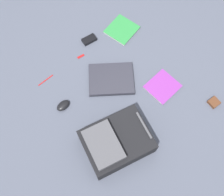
% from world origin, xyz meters
% --- Properties ---
extents(ground_plane, '(3.70, 3.70, 0.00)m').
position_xyz_m(ground_plane, '(0.00, 0.00, 0.00)').
color(ground_plane, '#4C5160').
extents(backpack, '(0.42, 0.50, 0.19)m').
position_xyz_m(backpack, '(0.29, -0.25, 0.08)').
color(backpack, black).
rests_on(backpack, ground_plane).
extents(laptop, '(0.42, 0.43, 0.03)m').
position_xyz_m(laptop, '(-0.11, 0.05, 0.02)').
color(laptop, '#24242C').
rests_on(laptop, ground_plane).
extents(book_blue, '(0.22, 0.23, 0.02)m').
position_xyz_m(book_blue, '(0.18, 0.31, 0.01)').
color(book_blue, silver).
rests_on(book_blue, ground_plane).
extents(book_comic, '(0.26, 0.27, 0.02)m').
position_xyz_m(book_comic, '(-0.41, 0.41, 0.01)').
color(book_comic, silver).
rests_on(book_comic, ground_plane).
extents(computer_mouse, '(0.07, 0.11, 0.04)m').
position_xyz_m(computer_mouse, '(-0.17, -0.36, 0.02)').
color(computer_mouse, black).
rests_on(computer_mouse, ground_plane).
extents(power_brick, '(0.08, 0.12, 0.03)m').
position_xyz_m(power_brick, '(-0.50, 0.14, 0.01)').
color(power_brick, black).
rests_on(power_brick, ground_plane).
extents(pen_black, '(0.01, 0.13, 0.01)m').
position_xyz_m(pen_black, '(-0.43, -0.33, 0.00)').
color(pen_black, red).
rests_on(pen_black, ground_plane).
extents(earbud_pouch, '(0.08, 0.08, 0.03)m').
position_xyz_m(earbud_pouch, '(0.52, 0.50, 0.01)').
color(earbud_pouch, '#59331E').
rests_on(earbud_pouch, ground_plane).
extents(usb_stick, '(0.03, 0.06, 0.01)m').
position_xyz_m(usb_stick, '(-0.43, -0.00, 0.00)').
color(usb_stick, '#B21919').
rests_on(usb_stick, ground_plane).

